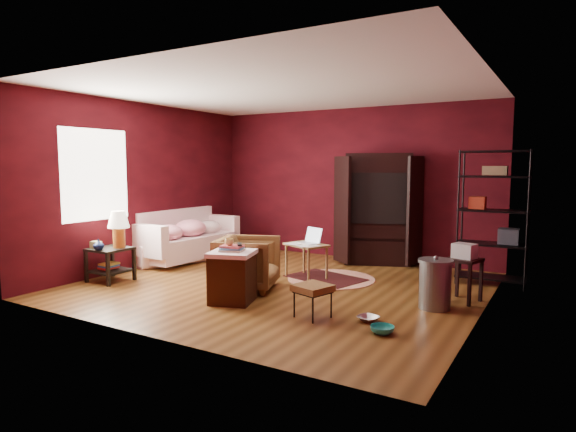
% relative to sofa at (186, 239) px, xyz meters
% --- Properties ---
extents(room, '(5.54, 5.04, 2.84)m').
position_rel_sofa_xyz_m(room, '(2.45, -0.74, 1.01)').
color(room, brown).
rests_on(room, ground).
extents(sofa, '(1.27, 2.07, 0.78)m').
position_rel_sofa_xyz_m(sofa, '(0.00, 0.00, 0.00)').
color(sofa, white).
rests_on(sofa, ground).
extents(armchair, '(0.97, 1.00, 0.82)m').
position_rel_sofa_xyz_m(armchair, '(2.20, -1.14, 0.02)').
color(armchair, black).
rests_on(armchair, ground).
extents(pet_bowl_steel, '(0.24, 0.12, 0.23)m').
position_rel_sofa_xyz_m(pet_bowl_steel, '(4.18, -1.62, -0.27)').
color(pet_bowl_steel, silver).
rests_on(pet_bowl_steel, ground).
extents(pet_bowl_turquoise, '(0.26, 0.14, 0.25)m').
position_rel_sofa_xyz_m(pet_bowl_turquoise, '(4.45, -1.92, -0.26)').
color(pet_bowl_turquoise, '#25B0A9').
rests_on(pet_bowl_turquoise, ground).
extents(vase, '(0.17, 0.18, 0.16)m').
position_rel_sofa_xyz_m(vase, '(0.16, -2.02, 0.20)').
color(vase, '#0E1B46').
rests_on(vase, side_table).
extents(mug, '(0.13, 0.12, 0.11)m').
position_rel_sofa_xyz_m(mug, '(2.38, -1.80, 0.40)').
color(mug, '#E6CE70').
rests_on(mug, hamper).
extents(side_table, '(0.54, 0.54, 1.06)m').
position_rel_sofa_xyz_m(side_table, '(0.20, -1.77, 0.25)').
color(side_table, black).
rests_on(side_table, ground).
extents(sofa_cushions, '(0.90, 2.07, 0.85)m').
position_rel_sofa_xyz_m(sofa_cushions, '(0.02, -0.03, 0.03)').
color(sofa_cushions, white).
rests_on(sofa_cushions, sofa).
extents(hamper, '(0.68, 0.68, 0.76)m').
position_rel_sofa_xyz_m(hamper, '(2.41, -1.78, -0.05)').
color(hamper, '#3C1C0D').
rests_on(hamper, ground).
extents(footstool, '(0.47, 0.47, 0.38)m').
position_rel_sofa_xyz_m(footstool, '(3.58, -1.82, -0.06)').
color(footstool, black).
rests_on(footstool, ground).
extents(rug_round, '(1.43, 1.43, 0.01)m').
position_rel_sofa_xyz_m(rug_round, '(2.96, -0.01, -0.38)').
color(rug_round, beige).
rests_on(rug_round, ground).
extents(rug_oriental, '(1.28, 1.02, 0.01)m').
position_rel_sofa_xyz_m(rug_oriental, '(2.88, -0.03, -0.37)').
color(rug_oriental, '#441214').
rests_on(rug_oriental, ground).
extents(laptop_desk, '(0.75, 0.66, 0.78)m').
position_rel_sofa_xyz_m(laptop_desk, '(2.61, -0.15, 0.09)').
color(laptop_desk, olive).
rests_on(laptop_desk, ground).
extents(tv_armoire, '(1.44, 1.13, 1.95)m').
position_rel_sofa_xyz_m(tv_armoire, '(3.14, 1.52, 0.63)').
color(tv_armoire, black).
rests_on(tv_armoire, ground).
extents(wire_shelving, '(0.97, 0.44, 1.96)m').
position_rel_sofa_xyz_m(wire_shelving, '(5.14, 0.88, 0.69)').
color(wire_shelving, black).
rests_on(wire_shelving, ground).
extents(small_stand, '(0.46, 0.46, 0.75)m').
position_rel_sofa_xyz_m(small_stand, '(4.94, -0.25, 0.17)').
color(small_stand, black).
rests_on(small_stand, ground).
extents(trash_can, '(0.52, 0.52, 0.66)m').
position_rel_sofa_xyz_m(trash_can, '(4.71, -0.75, -0.08)').
color(trash_can, gray).
rests_on(trash_can, ground).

